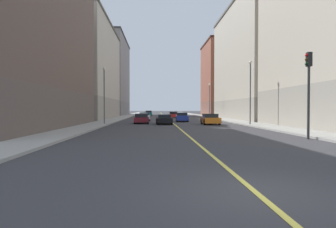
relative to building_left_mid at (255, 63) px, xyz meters
name	(u,v)px	position (x,y,z in m)	size (l,w,h in m)	color
ground_plane	(255,192)	(-15.55, -42.50, -10.15)	(400.00, 400.00, 0.00)	#373639
sidewalk_left	(213,118)	(-6.22, 6.50, -10.07)	(2.99, 168.00, 0.15)	#9E9B93
sidewalk_right	(120,118)	(-24.88, 6.50, -10.07)	(2.99, 168.00, 0.15)	#9E9B93
lane_center_stripe	(167,118)	(-15.55, 6.50, -10.14)	(0.16, 154.00, 0.01)	#E5D14C
building_left_mid	(255,63)	(0.00, 0.00, 0.00)	(9.74, 25.52, 20.28)	#9D9688
building_left_far	(223,79)	(0.00, 23.84, -0.46)	(9.74, 15.12, 19.36)	brown
building_right_corner	(16,36)	(-31.10, -21.95, -1.33)	(9.74, 23.86, 17.63)	brown
building_right_midblock	(86,71)	(-31.10, 4.62, -1.05)	(9.74, 25.39, 18.19)	#9D9688
building_right_distant	(109,77)	(-31.10, 30.49, 0.74)	(9.74, 24.16, 21.77)	slate
traffic_light_left_near	(308,83)	(-8.13, -31.65, -6.54)	(0.40, 0.32, 5.54)	#2D2D2D
street_lamp_left_near	(250,86)	(-7.11, -17.92, -5.64)	(0.36, 0.36, 7.21)	#4C4C51
street_lamp_right_near	(104,89)	(-23.99, -15.68, -5.88)	(0.36, 0.36, 6.75)	#4C4C51
street_lamp_left_far	(210,97)	(-7.11, 5.82, -5.87)	(0.36, 0.36, 6.76)	#4C4C51
car_orange	(210,119)	(-11.20, -15.41, -9.50)	(2.02, 3.95, 1.32)	orange
car_blue	(182,117)	(-13.93, -7.74, -9.48)	(1.95, 4.52, 1.35)	#23389E
car_red	(173,115)	(-14.21, 8.41, -9.51)	(1.89, 4.43, 1.30)	red
car_teal	(149,113)	(-19.66, 22.41, -9.48)	(1.83, 3.98, 1.39)	#196670
car_maroon	(141,118)	(-19.74, -12.44, -9.52)	(2.04, 4.33, 1.27)	maroon
car_black	(164,119)	(-16.84, -14.62, -9.54)	(1.99, 4.25, 1.23)	black
car_white	(144,116)	(-19.72, -3.48, -9.51)	(2.00, 4.16, 1.30)	white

